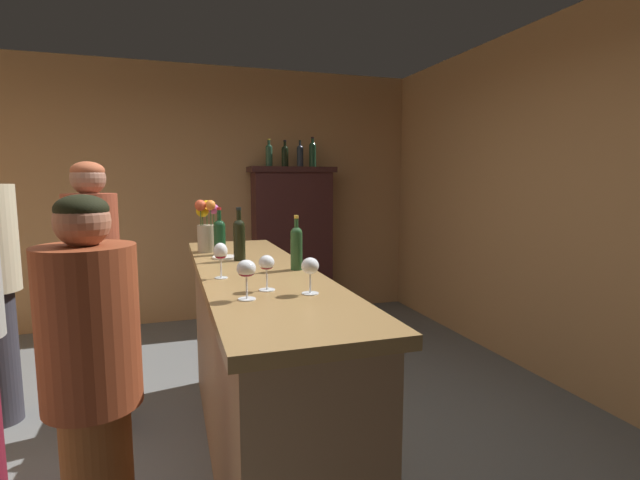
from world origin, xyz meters
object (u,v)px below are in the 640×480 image
object	(u,v)px
display_bottle_left	(269,154)
display_bottle_midleft	(285,155)
flower_arrangement	(207,226)
cheese_plate	(225,257)
wine_glass_spare	(246,271)
wine_bottle_syrah	(239,237)
wine_glass_front	(310,267)
wine_bottle_chardonnay	(220,235)
patron_in_grey	(93,392)
patron_by_cabinet	(95,284)
bar_counter	(258,367)
display_bottle_center	(300,155)
display_bottle_midright	(313,153)
display_cabinet	(292,240)
wine_glass_rear	(267,265)
wine_glass_mid	(221,253)
wine_bottle_malbec	(296,246)

from	to	relation	value
display_bottle_left	display_bottle_midleft	size ratio (longest dim) A/B	1.04
flower_arrangement	display_bottle_left	xyz separation A→B (m)	(0.82, 1.94, 0.57)
cheese_plate	display_bottle_left	xyz separation A→B (m)	(0.74, 2.23, 0.74)
wine_glass_spare	wine_bottle_syrah	bearing A→B (deg)	83.46
wine_glass_front	display_bottle_midleft	size ratio (longest dim) A/B	0.53
wine_bottle_chardonnay	wine_glass_front	bearing A→B (deg)	-77.92
patron_in_grey	patron_by_cabinet	world-z (taller)	patron_by_cabinet
bar_counter	wine_bottle_syrah	size ratio (longest dim) A/B	7.71
wine_glass_spare	cheese_plate	size ratio (longest dim) A/B	1.07
wine_bottle_syrah	wine_glass_spare	bearing A→B (deg)	-96.54
display_bottle_center	cheese_plate	bearing A→B (deg)	-116.05
display_bottle_center	display_bottle_midright	distance (m)	0.15
display_bottle_midleft	display_cabinet	bearing A→B (deg)	0.00
display_bottle_midright	patron_by_cabinet	xyz separation A→B (m)	(-1.98, -2.02, -0.91)
cheese_plate	display_bottle_center	distance (m)	2.59
wine_glass_rear	display_bottle_left	world-z (taller)	display_bottle_left
wine_glass_front	cheese_plate	size ratio (longest dim) A/B	1.02
wine_bottle_syrah	patron_in_grey	size ratio (longest dim) A/B	0.21
wine_glass_front	cheese_plate	world-z (taller)	wine_glass_front
wine_bottle_chardonnay	patron_in_grey	xyz separation A→B (m)	(-0.57, -1.26, -0.38)
display_cabinet	flower_arrangement	size ratio (longest dim) A/B	4.95
wine_glass_mid	display_bottle_left	world-z (taller)	display_bottle_left
wine_glass_spare	display_bottle_midright	distance (m)	3.54
wine_bottle_malbec	flower_arrangement	size ratio (longest dim) A/B	0.83
cheese_plate	display_bottle_left	size ratio (longest dim) A/B	0.50
flower_arrangement	display_bottle_midright	xyz separation A→B (m)	(1.31, 1.94, 0.59)
patron_by_cabinet	wine_glass_rear	bearing A→B (deg)	-22.49
wine_glass_rear	wine_glass_spare	distance (m)	0.17
display_bottle_left	display_bottle_center	distance (m)	0.35
display_cabinet	display_bottle_midleft	xyz separation A→B (m)	(-0.07, 0.00, 0.93)
wine_glass_mid	display_bottle_center	world-z (taller)	display_bottle_center
display_bottle_midright	wine_glass_front	bearing A→B (deg)	-107.20
wine_bottle_syrah	wine_glass_rear	size ratio (longest dim) A/B	2.04
wine_bottle_syrah	wine_bottle_malbec	distance (m)	0.45
wine_glass_front	display_bottle_midleft	distance (m)	3.36
wine_glass_mid	patron_in_grey	world-z (taller)	patron_in_grey
display_cabinet	patron_by_cabinet	distance (m)	2.67
display_bottle_midleft	wine_glass_spare	bearing A→B (deg)	-106.30
wine_glass_rear	display_bottle_midright	xyz separation A→B (m)	(1.16, 3.12, 0.65)
wine_glass_spare	wine_glass_rear	bearing A→B (deg)	50.34
patron_in_grey	wine_glass_mid	bearing A→B (deg)	6.75
wine_glass_spare	flower_arrangement	world-z (taller)	flower_arrangement
flower_arrangement	bar_counter	bearing A→B (deg)	-74.47
display_bottle_midleft	wine_bottle_syrah	bearing A→B (deg)	-109.93
wine_bottle_syrah	cheese_plate	bearing A→B (deg)	126.44
wine_bottle_syrah	patron_by_cabinet	size ratio (longest dim) A/B	0.19
bar_counter	display_bottle_midright	world-z (taller)	display_bottle_midright
wine_glass_rear	display_bottle_midleft	world-z (taller)	display_bottle_midleft
wine_bottle_syrah	display_bottle_midleft	distance (m)	2.55
display_bottle_center	display_cabinet	bearing A→B (deg)	-180.00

